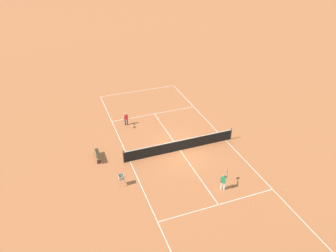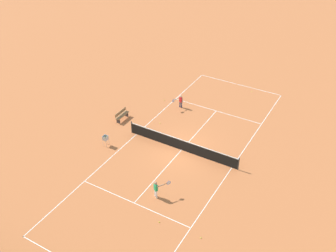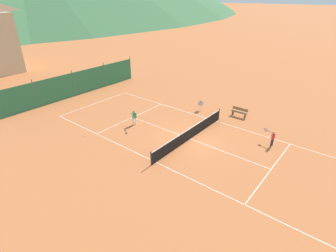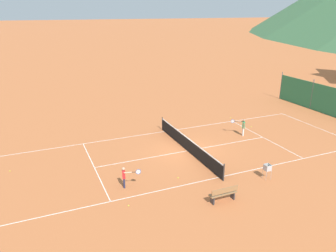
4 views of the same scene
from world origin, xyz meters
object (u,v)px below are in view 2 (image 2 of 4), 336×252
object	(u,v)px
tennis_ball_near_corner	(252,92)
tennis_ball_by_net_left	(160,123)
tennis_ball_alley_right	(159,222)
ball_hopper	(105,138)
tennis_ball_mid_court	(164,100)
player_far_baseline	(156,188)
tennis_net	(182,145)
player_near_baseline	(180,101)
courtside_bench	(122,115)
tennis_ball_alley_left	(201,238)

from	to	relation	value
tennis_ball_near_corner	tennis_ball_by_net_left	distance (m)	10.12
tennis_ball_by_net_left	tennis_ball_alley_right	world-z (taller)	same
ball_hopper	tennis_ball_alley_right	bearing A→B (deg)	148.77
tennis_ball_near_corner	tennis_ball_mid_court	world-z (taller)	same
player_far_baseline	tennis_ball_near_corner	xyz separation A→B (m)	(-0.53, -16.36, -0.73)
tennis_ball_near_corner	tennis_ball_mid_court	xyz separation A→B (m)	(6.35, 5.49, 0.00)
player_far_baseline	ball_hopper	world-z (taller)	player_far_baseline
tennis_net	tennis_ball_mid_court	bearing A→B (deg)	-49.44
player_far_baseline	tennis_ball_mid_court	xyz separation A→B (m)	(5.82, -10.87, -0.73)
player_near_baseline	tennis_ball_mid_court	bearing A→B (deg)	-11.27
ball_hopper	courtside_bench	bearing A→B (deg)	-73.72
player_far_baseline	ball_hopper	xyz separation A→B (m)	(6.26, -2.79, -0.11)
tennis_net	courtside_bench	world-z (taller)	tennis_net
tennis_ball_near_corner	tennis_ball_alley_left	bearing A→B (deg)	100.95
tennis_net	player_near_baseline	size ratio (longest dim) A/B	7.62
courtside_bench	tennis_ball_alley_left	bearing A→B (deg)	144.93
tennis_ball_by_net_left	ball_hopper	world-z (taller)	ball_hopper
player_far_baseline	tennis_ball_alley_right	distance (m)	2.32
tennis_ball_alley_left	tennis_ball_alley_right	world-z (taller)	same
tennis_net	tennis_ball_by_net_left	size ratio (longest dim) A/B	139.09
tennis_net	player_near_baseline	world-z (taller)	player_near_baseline
player_far_baseline	tennis_ball_near_corner	size ratio (longest dim) A/B	19.97
tennis_ball_near_corner	ball_hopper	world-z (taller)	ball_hopper
tennis_ball_alley_left	tennis_net	bearing A→B (deg)	-53.83
tennis_ball_mid_court	tennis_ball_alley_right	size ratio (longest dim) A/B	1.00
player_near_baseline	tennis_ball_near_corner	size ratio (longest dim) A/B	18.25
tennis_ball_mid_court	ball_hopper	xyz separation A→B (m)	(0.45, 8.08, 0.62)
player_far_baseline	ball_hopper	distance (m)	6.86
tennis_net	tennis_ball_mid_court	world-z (taller)	tennis_net
tennis_net	player_far_baseline	xyz separation A→B (m)	(-0.96, 5.20, 0.27)
player_far_baseline	tennis_ball_near_corner	bearing A→B (deg)	-91.85
player_far_baseline	tennis_ball_mid_court	world-z (taller)	player_far_baseline
tennis_ball_alley_right	ball_hopper	distance (m)	8.85
player_near_baseline	tennis_ball_alley_left	world-z (taller)	player_near_baseline
tennis_ball_near_corner	tennis_net	bearing A→B (deg)	82.41
player_far_baseline	tennis_ball_mid_court	distance (m)	12.35
player_near_baseline	tennis_ball_by_net_left	world-z (taller)	player_near_baseline
tennis_net	courtside_bench	distance (m)	6.45
tennis_net	tennis_ball_mid_court	distance (m)	7.49
player_far_baseline	tennis_ball_alley_right	size ratio (longest dim) A/B	19.97
tennis_ball_near_corner	ball_hopper	xyz separation A→B (m)	(6.79, 13.58, 0.62)
tennis_net	tennis_ball_near_corner	size ratio (longest dim) A/B	139.09
tennis_ball_mid_court	courtside_bench	size ratio (longest dim) A/B	0.04
tennis_ball_near_corner	tennis_ball_alley_left	world-z (taller)	same
player_near_baseline	player_far_baseline	size ratio (longest dim) A/B	0.91
tennis_ball_mid_court	ball_hopper	distance (m)	8.12
ball_hopper	tennis_net	bearing A→B (deg)	-155.59
tennis_ball_near_corner	tennis_ball_alley_right	size ratio (longest dim) A/B	1.00
tennis_net	tennis_ball_by_net_left	distance (m)	3.98
tennis_ball_by_net_left	courtside_bench	distance (m)	3.29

